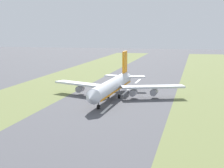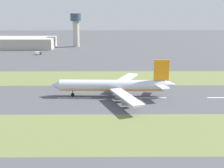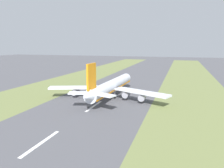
{
  "view_description": "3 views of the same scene",
  "coord_description": "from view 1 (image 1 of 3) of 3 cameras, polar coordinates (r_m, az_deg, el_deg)",
  "views": [
    {
      "loc": [
        -34.62,
        166.0,
        32.39
      ],
      "look_at": [
        2.47,
        3.59,
        7.0
      ],
      "focal_mm": 60.0,
      "sensor_mm": 36.0,
      "label": 1
    },
    {
      "loc": [
        -158.15,
        4.93,
        49.76
      ],
      "look_at": [
        2.47,
        3.59,
        7.0
      ],
      "focal_mm": 50.0,
      "sensor_mm": 36.0,
      "label": 2
    },
    {
      "loc": [
        37.22,
        -106.15,
        28.01
      ],
      "look_at": [
        2.47,
        3.59,
        7.0
      ],
      "focal_mm": 35.0,
      "sensor_mm": 36.0,
      "label": 3
    }
  ],
  "objects": [
    {
      "name": "ground_plane",
      "position": [
        172.64,
        1.07,
        -2.15
      ],
      "size": [
        800.0,
        800.0,
        0.0
      ],
      "primitive_type": "plane",
      "color": "#4C4C51"
    },
    {
      "name": "grass_median_west",
      "position": [
        169.45,
        16.15,
        -2.7
      ],
      "size": [
        40.0,
        600.0,
        0.01
      ],
      "primitive_type": "cube",
      "color": "olive",
      "rests_on": "ground"
    },
    {
      "name": "grass_median_east",
      "position": [
        186.94,
        -12.57,
        -1.52
      ],
      "size": [
        40.0,
        600.0,
        0.01
      ],
      "primitive_type": "cube",
      "color": "olive",
      "rests_on": "ground"
    },
    {
      "name": "centreline_dash_near",
      "position": [
        227.41,
        3.98,
        0.46
      ],
      "size": [
        1.2,
        18.0,
        0.01
      ],
      "primitive_type": "cube",
      "color": "silver",
      "rests_on": "ground"
    },
    {
      "name": "centreline_dash_mid",
      "position": [
        188.47,
        2.09,
        -1.23
      ],
      "size": [
        1.2,
        18.0,
        0.01
      ],
      "primitive_type": "cube",
      "color": "silver",
      "rests_on": "ground"
    },
    {
      "name": "centreline_dash_far",
      "position": [
        150.1,
        -0.78,
        -3.8
      ],
      "size": [
        1.2,
        18.0,
        0.01
      ],
      "primitive_type": "cube",
      "color": "silver",
      "rests_on": "ground"
    },
    {
      "name": "airplane_main_jet",
      "position": [
        170.49,
        0.16,
        -0.23
      ],
      "size": [
        64.1,
        67.14,
        20.2
      ],
      "color": "silver",
      "rests_on": "ground"
    }
  ]
}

